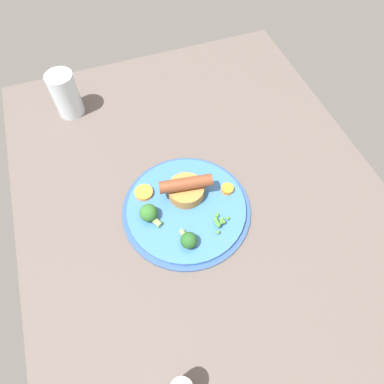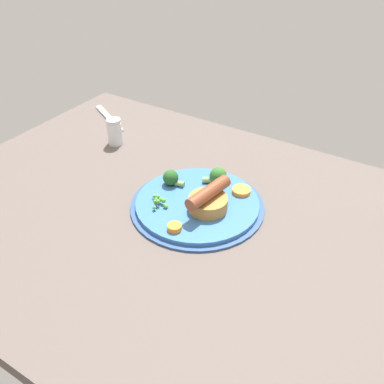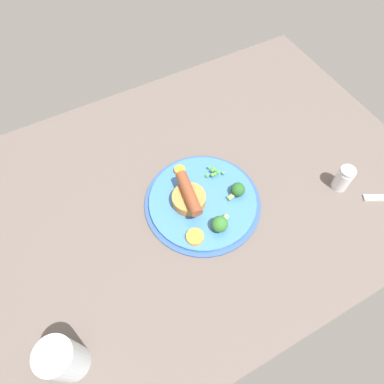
{
  "view_description": "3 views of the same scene",
  "coord_description": "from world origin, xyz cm",
  "px_view_note": "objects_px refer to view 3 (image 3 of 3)",
  "views": [
    {
      "loc": [
        -32.34,
        15.32,
        67.76
      ],
      "look_at": [
        3.06,
        2.75,
        7.34
      ],
      "focal_mm": 32.0,
      "sensor_mm": 36.0,
      "label": 1
    },
    {
      "loc": [
        37.89,
        -55.45,
        57.02
      ],
      "look_at": [
        1.06,
        3.38,
        7.21
      ],
      "focal_mm": 40.0,
      "sensor_mm": 36.0,
      "label": 2
    },
    {
      "loc": [
        23.13,
        39.1,
        73.76
      ],
      "look_at": [
        3.62,
        2.9,
        7.19
      ],
      "focal_mm": 32.0,
      "sensor_mm": 36.0,
      "label": 3
    }
  ],
  "objects_px": {
    "broccoli_floret_near": "(237,190)",
    "carrot_slice_4": "(195,237)",
    "carrot_slice_0": "(180,170)",
    "salt_shaker": "(343,178)",
    "drinking_glass": "(63,359)",
    "broccoli_floret_far": "(220,224)",
    "sausage_pudding": "(189,197)",
    "pea_pile": "(214,172)",
    "dinner_plate": "(203,202)"
  },
  "relations": [
    {
      "from": "broccoli_floret_near",
      "to": "carrot_slice_4",
      "type": "distance_m",
      "value": 0.15
    },
    {
      "from": "carrot_slice_0",
      "to": "salt_shaker",
      "type": "xyz_separation_m",
      "value": [
        -0.33,
        0.21,
        0.01
      ]
    },
    {
      "from": "drinking_glass",
      "to": "carrot_slice_0",
      "type": "bearing_deg",
      "value": -142.57
    },
    {
      "from": "broccoli_floret_far",
      "to": "carrot_slice_4",
      "type": "relative_size",
      "value": 1.31
    },
    {
      "from": "sausage_pudding",
      "to": "broccoli_floret_far",
      "type": "bearing_deg",
      "value": -153.25
    },
    {
      "from": "pea_pile",
      "to": "broccoli_floret_far",
      "type": "bearing_deg",
      "value": 64.83
    },
    {
      "from": "dinner_plate",
      "to": "drinking_glass",
      "type": "xyz_separation_m",
      "value": [
        0.38,
        0.18,
        0.05
      ]
    },
    {
      "from": "sausage_pudding",
      "to": "carrot_slice_4",
      "type": "xyz_separation_m",
      "value": [
        0.03,
        0.09,
        -0.02
      ]
    },
    {
      "from": "broccoli_floret_near",
      "to": "salt_shaker",
      "type": "bearing_deg",
      "value": -32.64
    },
    {
      "from": "dinner_plate",
      "to": "broccoli_floret_near",
      "type": "xyz_separation_m",
      "value": [
        -0.08,
        0.02,
        0.02
      ]
    },
    {
      "from": "sausage_pudding",
      "to": "drinking_glass",
      "type": "xyz_separation_m",
      "value": [
        0.35,
        0.2,
        0.02
      ]
    },
    {
      "from": "broccoli_floret_far",
      "to": "carrot_slice_0",
      "type": "distance_m",
      "value": 0.18
    },
    {
      "from": "dinner_plate",
      "to": "salt_shaker",
      "type": "xyz_separation_m",
      "value": [
        -0.32,
        0.12,
        0.03
      ]
    },
    {
      "from": "carrot_slice_0",
      "to": "drinking_glass",
      "type": "relative_size",
      "value": 0.23
    },
    {
      "from": "drinking_glass",
      "to": "broccoli_floret_near",
      "type": "bearing_deg",
      "value": -160.59
    },
    {
      "from": "pea_pile",
      "to": "drinking_glass",
      "type": "distance_m",
      "value": 0.5
    },
    {
      "from": "dinner_plate",
      "to": "pea_pile",
      "type": "distance_m",
      "value": 0.08
    },
    {
      "from": "carrot_slice_0",
      "to": "salt_shaker",
      "type": "height_order",
      "value": "salt_shaker"
    },
    {
      "from": "carrot_slice_0",
      "to": "broccoli_floret_near",
      "type": "bearing_deg",
      "value": 126.57
    },
    {
      "from": "salt_shaker",
      "to": "broccoli_floret_near",
      "type": "bearing_deg",
      "value": -21.53
    },
    {
      "from": "sausage_pudding",
      "to": "broccoli_floret_far",
      "type": "xyz_separation_m",
      "value": [
        -0.03,
        0.09,
        -0.0
      ]
    },
    {
      "from": "carrot_slice_4",
      "to": "salt_shaker",
      "type": "relative_size",
      "value": 0.58
    },
    {
      "from": "drinking_glass",
      "to": "salt_shaker",
      "type": "bearing_deg",
      "value": -174.41
    },
    {
      "from": "dinner_plate",
      "to": "broccoli_floret_far",
      "type": "bearing_deg",
      "value": 88.76
    },
    {
      "from": "broccoli_floret_far",
      "to": "drinking_glass",
      "type": "height_order",
      "value": "drinking_glass"
    },
    {
      "from": "dinner_plate",
      "to": "carrot_slice_0",
      "type": "relative_size",
      "value": 10.29
    },
    {
      "from": "dinner_plate",
      "to": "drinking_glass",
      "type": "distance_m",
      "value": 0.43
    },
    {
      "from": "carrot_slice_0",
      "to": "pea_pile",
      "type": "bearing_deg",
      "value": 145.69
    },
    {
      "from": "pea_pile",
      "to": "carrot_slice_4",
      "type": "relative_size",
      "value": 1.19
    },
    {
      "from": "sausage_pudding",
      "to": "broccoli_floret_near",
      "type": "bearing_deg",
      "value": -97.94
    },
    {
      "from": "pea_pile",
      "to": "drinking_glass",
      "type": "relative_size",
      "value": 0.4
    },
    {
      "from": "broccoli_floret_near",
      "to": "dinner_plate",
      "type": "bearing_deg",
      "value": 152.91
    },
    {
      "from": "pea_pile",
      "to": "carrot_slice_0",
      "type": "height_order",
      "value": "pea_pile"
    },
    {
      "from": "broccoli_floret_near",
      "to": "salt_shaker",
      "type": "relative_size",
      "value": 0.71
    },
    {
      "from": "dinner_plate",
      "to": "broccoli_floret_far",
      "type": "distance_m",
      "value": 0.08
    },
    {
      "from": "pea_pile",
      "to": "carrot_slice_4",
      "type": "xyz_separation_m",
      "value": [
        0.12,
        0.13,
        -0.01
      ]
    },
    {
      "from": "pea_pile",
      "to": "drinking_glass",
      "type": "xyz_separation_m",
      "value": [
        0.44,
        0.24,
        0.03
      ]
    },
    {
      "from": "broccoli_floret_near",
      "to": "broccoli_floret_far",
      "type": "distance_m",
      "value": 0.1
    },
    {
      "from": "broccoli_floret_far",
      "to": "salt_shaker",
      "type": "distance_m",
      "value": 0.32
    },
    {
      "from": "carrot_slice_0",
      "to": "carrot_slice_4",
      "type": "relative_size",
      "value": 0.69
    },
    {
      "from": "pea_pile",
      "to": "broccoli_floret_far",
      "type": "height_order",
      "value": "broccoli_floret_far"
    },
    {
      "from": "carrot_slice_4",
      "to": "sausage_pudding",
      "type": "bearing_deg",
      "value": -109.89
    },
    {
      "from": "pea_pile",
      "to": "broccoli_floret_near",
      "type": "xyz_separation_m",
      "value": [
        -0.02,
        0.07,
        0.01
      ]
    },
    {
      "from": "drinking_glass",
      "to": "broccoli_floret_far",
      "type": "bearing_deg",
      "value": -164.45
    },
    {
      "from": "pea_pile",
      "to": "broccoli_floret_far",
      "type": "relative_size",
      "value": 0.9
    },
    {
      "from": "carrot_slice_4",
      "to": "salt_shaker",
      "type": "height_order",
      "value": "salt_shaker"
    },
    {
      "from": "sausage_pudding",
      "to": "carrot_slice_4",
      "type": "bearing_deg",
      "value": 168.77
    },
    {
      "from": "carrot_slice_0",
      "to": "carrot_slice_4",
      "type": "distance_m",
      "value": 0.18
    },
    {
      "from": "dinner_plate",
      "to": "broccoli_floret_near",
      "type": "distance_m",
      "value": 0.09
    },
    {
      "from": "dinner_plate",
      "to": "sausage_pudding",
      "type": "xyz_separation_m",
      "value": [
        0.03,
        -0.01,
        0.03
      ]
    }
  ]
}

